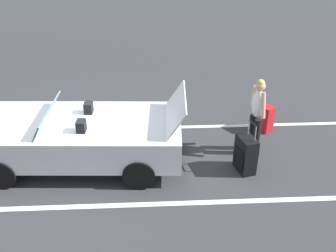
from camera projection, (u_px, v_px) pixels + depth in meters
name	position (u px, v px, depth m)	size (l,w,h in m)	color
ground_plane	(80.00, 161.00, 7.98)	(80.00, 80.00, 0.00)	#333335
lot_line_near	(89.00, 129.00, 9.11)	(18.00, 0.12, 0.01)	silver
lot_line_mid	(69.00, 207.00, 6.77)	(18.00, 0.12, 0.01)	silver
convertible_car	(67.00, 137.00, 7.69)	(4.31, 2.01, 1.50)	silver
suitcase_large_black	(245.00, 154.00, 7.54)	(0.40, 0.53, 1.06)	black
suitcase_medium_bright	(264.00, 118.00, 8.96)	(0.42, 0.47, 0.62)	red
traveler_person	(257.00, 112.00, 7.86)	(0.29, 0.61, 1.65)	black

